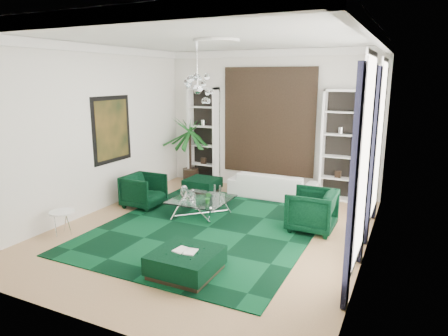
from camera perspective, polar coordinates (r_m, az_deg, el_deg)
The scene contains 30 objects.
floor at distance 8.34m, azimuth -1.92°, elevation -8.92°, with size 6.00×7.00×0.02m, color tan.
ceiling at distance 7.78m, azimuth -2.14°, elevation 18.20°, with size 6.00×7.00×0.02m, color white.
wall_back at distance 11.04m, azimuth 6.49°, elevation 6.63°, with size 6.00×0.02×3.80m, color silver.
wall_front at distance 5.06m, azimuth -20.76°, elevation -1.55°, with size 6.00×0.02×3.80m, color silver.
wall_left at distance 9.60m, azimuth -18.23°, elevation 5.13°, with size 0.02×7.00×3.80m, color silver.
wall_right at distance 6.99m, azimuth 20.44°, elevation 2.29°, with size 0.02×7.00×3.80m, color silver.
crown_molding at distance 7.77m, azimuth -2.13°, elevation 17.39°, with size 6.00×7.00×0.18m, color white, non-canonical shape.
ceiling_medallion at distance 8.04m, azimuth -1.10°, elevation 17.75°, with size 0.90×0.90×0.05m, color white.
tapestry at distance 11.00m, azimuth 6.40°, elevation 6.60°, with size 2.50×0.06×2.80m, color black.
shelving_left at distance 11.71m, azimuth -2.98°, elevation 4.58°, with size 0.90×0.38×2.80m, color white, non-canonical shape.
shelving_right at distance 10.44m, azimuth 16.21°, elevation 3.07°, with size 0.90×0.38×2.80m, color white, non-canonical shape.
painting at distance 10.02m, azimuth -15.68°, elevation 5.31°, with size 0.04×1.30×1.60m, color black.
window_near at distance 6.11m, azimuth 19.43°, elevation 0.94°, with size 0.03×1.10×2.90m, color white.
curtain_near_a at distance 5.42m, azimuth 17.92°, elevation -3.14°, with size 0.07×0.30×3.25m, color black.
curtain_near_b at distance 6.93m, azimuth 19.73°, elevation 0.14°, with size 0.07×0.30×3.25m, color black.
window_far at distance 8.47m, azimuth 21.29°, elevation 3.94°, with size 0.03×1.10×2.90m, color white.
curtain_far_a at distance 7.75m, azimuth 20.41°, elevation 1.37°, with size 0.07×0.30×3.25m, color black.
curtain_far_b at distance 9.28m, azimuth 21.35°, elevation 3.08°, with size 0.07×0.30×3.25m, color black.
rug at distance 8.44m, azimuth -2.28°, elevation -8.52°, with size 4.20×5.00×0.02m, color black.
sofa at distance 10.52m, azimuth 7.03°, elevation -2.41°, with size 2.26×0.88×0.66m, color white.
armchair_left at distance 9.86m, azimuth -11.39°, elevation -3.21°, with size 0.85×0.87×0.80m, color black.
armchair_right at distance 8.38m, azimuth 12.40°, elevation -5.92°, with size 0.91×0.94×0.86m, color black.
coffee_table at distance 9.05m, azimuth -3.26°, elevation -5.67°, with size 1.24×1.24×0.43m, color white, non-canonical shape.
ottoman_side at distance 10.95m, azimuth -3.09°, elevation -2.49°, with size 0.84×0.84×0.37m, color black.
ottoman_front at distance 6.55m, azimuth -5.46°, elevation -13.33°, with size 0.99×0.99×0.40m, color black.
book at distance 6.46m, azimuth -5.50°, elevation -11.64°, with size 0.37×0.25×0.03m, color white.
side_table at distance 8.65m, azimuth -21.99°, elevation -7.33°, with size 0.49×0.49×0.47m, color white.
palm at distance 11.77m, azimuth -4.87°, elevation 3.89°, with size 1.57×1.57×2.52m, color #19591E, non-canonical shape.
chandelier at distance 7.88m, azimuth -3.81°, elevation 11.13°, with size 0.74×0.74×0.67m, color white, non-canonical shape.
table_plant at distance 8.58m, azimuth -2.30°, elevation -4.28°, with size 0.14×0.12×0.26m, color #19591E.
Camera 1 is at (3.59, -6.87, 3.09)m, focal length 32.00 mm.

